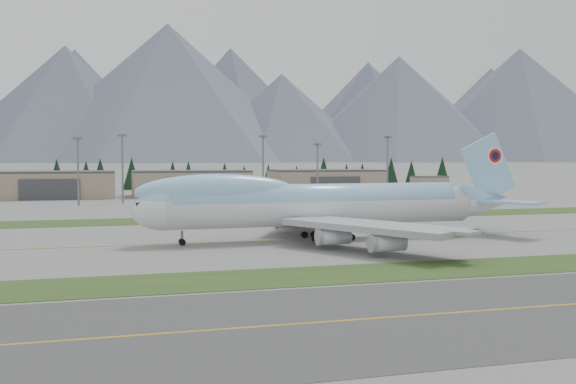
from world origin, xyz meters
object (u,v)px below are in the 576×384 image
object	(u,v)px
boeing_747_freighter	(319,204)
hangar_left	(53,185)
service_vehicle_a	(151,201)
service_vehicle_c	(354,198)
hangar_right	(326,182)
hangar_center	(191,183)
service_vehicle_b	(307,201)

from	to	relation	value
boeing_747_freighter	hangar_left	size ratio (longest dim) A/B	1.70
boeing_747_freighter	service_vehicle_a	world-z (taller)	boeing_747_freighter
service_vehicle_c	hangar_right	bearing A→B (deg)	78.00
service_vehicle_c	hangar_center	bearing A→B (deg)	138.36
hangar_right	service_vehicle_a	xyz separation A→B (m)	(-78.06, -25.28, -5.39)
hangar_left	hangar_right	bearing A→B (deg)	0.00
hangar_left	service_vehicle_b	distance (m)	102.24
service_vehicle_a	service_vehicle_c	size ratio (longest dim) A/B	0.90
hangar_center	service_vehicle_c	world-z (taller)	hangar_center
service_vehicle_b	service_vehicle_c	size ratio (longest dim) A/B	0.97
service_vehicle_b	boeing_747_freighter	bearing A→B (deg)	-171.75
hangar_center	service_vehicle_a	world-z (taller)	hangar_center
hangar_left	hangar_center	distance (m)	55.00
hangar_center	service_vehicle_b	bearing A→B (deg)	-47.14
hangar_left	hangar_right	xyz separation A→B (m)	(115.00, 0.00, 0.00)
hangar_left	hangar_center	xyz separation A→B (m)	(55.00, 0.00, 0.00)
hangar_right	service_vehicle_b	bearing A→B (deg)	-117.64
hangar_left	hangar_right	size ratio (longest dim) A/B	1.00
hangar_right	service_vehicle_b	size ratio (longest dim) A/B	13.17
boeing_747_freighter	hangar_left	xyz separation A→B (m)	(-62.19, 151.33, -1.73)
hangar_center	hangar_right	bearing A→B (deg)	0.00
hangar_left	service_vehicle_c	bearing A→B (deg)	-15.34
boeing_747_freighter	hangar_right	distance (m)	160.29
boeing_747_freighter	hangar_left	bearing A→B (deg)	110.80
service_vehicle_a	hangar_left	bearing A→B (deg)	125.54
boeing_747_freighter	service_vehicle_c	xyz separation A→B (m)	(53.99, 119.47, -7.12)
hangar_center	service_vehicle_b	world-z (taller)	hangar_center
service_vehicle_c	service_vehicle_b	bearing A→B (deg)	-171.61
boeing_747_freighter	service_vehicle_b	distance (m)	114.55
boeing_747_freighter	hangar_right	size ratio (longest dim) A/B	1.70
boeing_747_freighter	hangar_center	xyz separation A→B (m)	(-7.19, 151.33, -1.73)
boeing_747_freighter	service_vehicle_b	bearing A→B (deg)	72.64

